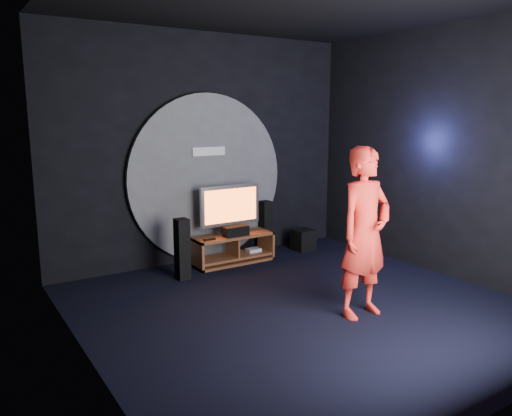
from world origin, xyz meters
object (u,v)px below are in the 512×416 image
Objects in this scene: tower_speaker_left at (182,249)px; subwoofer at (303,240)px; media_console at (233,250)px; tv at (230,207)px; player at (365,233)px; tower_speaker_right at (266,227)px.

tower_speaker_left reaches higher than subwoofer.
tower_speaker_left is 2.39m from subwoofer.
media_console is 3.61× the size of subwoofer.
player reaches higher than tv.
player reaches higher than tower_speaker_left.
tower_speaker_left is (-0.98, -0.36, -0.44)m from tv.
subwoofer is at bearing -3.38° from tv.
subwoofer is (0.60, -0.26, -0.25)m from tower_speaker_right.
tower_speaker_left is 0.44× the size of player.
tower_speaker_left is at bearing -173.31° from subwoofer.
tv is 1.13m from tower_speaker_left.
tv is at bearing -166.94° from tower_speaker_right.
media_console is 1.37m from subwoofer.
media_console is 0.84m from tower_speaker_right.
tower_speaker_left is 1.84m from tower_speaker_right.
tower_speaker_left is 2.64m from player.
tower_speaker_right reaches higher than subwoofer.
tower_speaker_left is (-0.99, -0.29, 0.24)m from media_console.
media_console is at bearing -162.19° from tower_speaker_right.
media_console is 0.66× the size of player.
subwoofer is (2.36, 0.28, -0.25)m from tower_speaker_left.
tv reaches higher than media_console.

